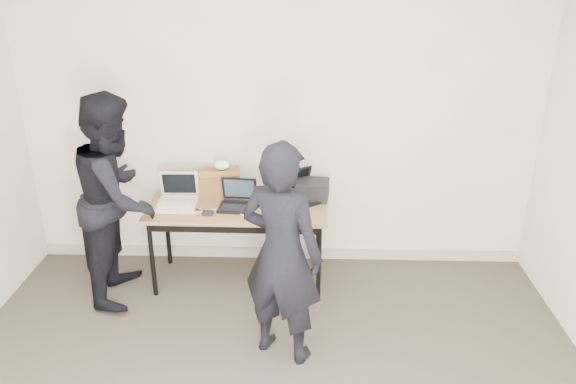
{
  "coord_description": "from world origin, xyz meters",
  "views": [
    {
      "loc": [
        0.23,
        -2.44,
        2.69
      ],
      "look_at": [
        0.1,
        1.6,
        0.95
      ],
      "focal_mm": 35.0,
      "sensor_mm": 36.0,
      "label": 1
    }
  ],
  "objects_px": {
    "desk": "(237,213)",
    "laptop_center": "(238,201)",
    "leather_satchel": "(219,182)",
    "equipment_box": "(312,190)",
    "person_typist": "(282,254)",
    "person_observer": "(117,198)",
    "laptop_right": "(299,193)",
    "laptop_beige": "(178,199)"
  },
  "relations": [
    {
      "from": "desk",
      "to": "equipment_box",
      "type": "relative_size",
      "value": 5.4
    },
    {
      "from": "laptop_beige",
      "to": "person_observer",
      "type": "xyz_separation_m",
      "value": [
        -0.44,
        -0.19,
        0.09
      ]
    },
    {
      "from": "laptop_right",
      "to": "leather_satchel",
      "type": "relative_size",
      "value": 1.24
    },
    {
      "from": "person_typist",
      "to": "laptop_beige",
      "type": "bearing_deg",
      "value": -21.97
    },
    {
      "from": "equipment_box",
      "to": "person_typist",
      "type": "relative_size",
      "value": 0.17
    },
    {
      "from": "laptop_right",
      "to": "person_typist",
      "type": "relative_size",
      "value": 0.29
    },
    {
      "from": "laptop_right",
      "to": "equipment_box",
      "type": "xyz_separation_m",
      "value": [
        0.12,
        0.03,
        0.02
      ]
    },
    {
      "from": "desk",
      "to": "laptop_center",
      "type": "bearing_deg",
      "value": 55.16
    },
    {
      "from": "person_observer",
      "to": "desk",
      "type": "bearing_deg",
      "value": -82.07
    },
    {
      "from": "desk",
      "to": "laptop_center",
      "type": "xyz_separation_m",
      "value": [
        0.01,
        0.01,
        0.11
      ]
    },
    {
      "from": "laptop_right",
      "to": "person_observer",
      "type": "xyz_separation_m",
      "value": [
        -1.46,
        -0.34,
        0.09
      ]
    },
    {
      "from": "laptop_right",
      "to": "person_observer",
      "type": "bearing_deg",
      "value": 160.66
    },
    {
      "from": "laptop_center",
      "to": "person_observer",
      "type": "xyz_separation_m",
      "value": [
        -0.95,
        -0.18,
        0.09
      ]
    },
    {
      "from": "laptop_center",
      "to": "person_observer",
      "type": "relative_size",
      "value": 0.19
    },
    {
      "from": "desk",
      "to": "laptop_center",
      "type": "height_order",
      "value": "laptop_center"
    },
    {
      "from": "leather_satchel",
      "to": "equipment_box",
      "type": "distance_m",
      "value": 0.81
    },
    {
      "from": "person_typist",
      "to": "desk",
      "type": "bearing_deg",
      "value": -41.99
    },
    {
      "from": "desk",
      "to": "leather_satchel",
      "type": "relative_size",
      "value": 3.92
    },
    {
      "from": "person_observer",
      "to": "leather_satchel",
      "type": "bearing_deg",
      "value": -64.84
    },
    {
      "from": "laptop_center",
      "to": "person_typist",
      "type": "xyz_separation_m",
      "value": [
        0.41,
        -0.96,
        0.04
      ]
    },
    {
      "from": "laptop_beige",
      "to": "laptop_right",
      "type": "relative_size",
      "value": 0.7
    },
    {
      "from": "laptop_right",
      "to": "person_typist",
      "type": "height_order",
      "value": "person_typist"
    },
    {
      "from": "laptop_beige",
      "to": "person_typist",
      "type": "height_order",
      "value": "person_typist"
    },
    {
      "from": "equipment_box",
      "to": "desk",
      "type": "bearing_deg",
      "value": -163.06
    },
    {
      "from": "leather_satchel",
      "to": "equipment_box",
      "type": "bearing_deg",
      "value": -11.82
    },
    {
      "from": "leather_satchel",
      "to": "person_observer",
      "type": "bearing_deg",
      "value": -161.64
    },
    {
      "from": "laptop_beige",
      "to": "person_typist",
      "type": "distance_m",
      "value": 1.33
    },
    {
      "from": "laptop_right",
      "to": "leather_satchel",
      "type": "distance_m",
      "value": 0.7
    },
    {
      "from": "laptop_center",
      "to": "laptop_beige",
      "type": "bearing_deg",
      "value": -175.69
    },
    {
      "from": "laptop_center",
      "to": "leather_satchel",
      "type": "height_order",
      "value": "leather_satchel"
    },
    {
      "from": "laptop_beige",
      "to": "person_typist",
      "type": "relative_size",
      "value": 0.21
    },
    {
      "from": "leather_satchel",
      "to": "person_observer",
      "type": "relative_size",
      "value": 0.22
    },
    {
      "from": "equipment_box",
      "to": "person_typist",
      "type": "height_order",
      "value": "person_typist"
    },
    {
      "from": "person_typist",
      "to": "person_observer",
      "type": "distance_m",
      "value": 1.57
    },
    {
      "from": "laptop_center",
      "to": "leather_satchel",
      "type": "distance_m",
      "value": 0.3
    },
    {
      "from": "laptop_beige",
      "to": "person_observer",
      "type": "relative_size",
      "value": 0.19
    },
    {
      "from": "laptop_center",
      "to": "person_typist",
      "type": "distance_m",
      "value": 1.04
    },
    {
      "from": "desk",
      "to": "leather_satchel",
      "type": "xyz_separation_m",
      "value": [
        -0.18,
        0.23,
        0.19
      ]
    },
    {
      "from": "laptop_right",
      "to": "leather_satchel",
      "type": "height_order",
      "value": "laptop_right"
    },
    {
      "from": "laptop_right",
      "to": "person_observer",
      "type": "height_order",
      "value": "person_observer"
    },
    {
      "from": "laptop_beige",
      "to": "laptop_right",
      "type": "distance_m",
      "value": 1.03
    },
    {
      "from": "leather_satchel",
      "to": "person_typist",
      "type": "height_order",
      "value": "person_typist"
    }
  ]
}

